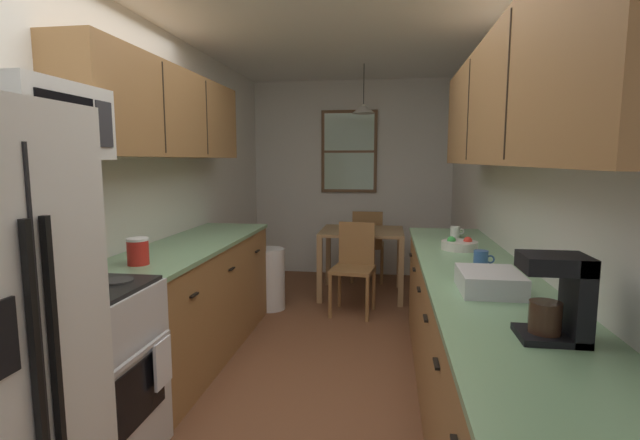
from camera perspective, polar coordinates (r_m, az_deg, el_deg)
ground_plane at (r=3.88m, az=0.59°, el=-15.74°), size 12.00×12.00×0.00m
wall_left at (r=3.99m, az=-19.00°, el=3.39°), size 0.10×9.00×2.55m
wall_right at (r=3.65m, az=22.13°, el=2.91°), size 0.10×9.00×2.55m
wall_back at (r=6.21m, az=3.91°, el=5.06°), size 4.40×0.10×2.55m
ceiling_slab at (r=3.73m, az=0.65°, el=23.98°), size 4.40×9.00×0.08m
stove_range at (r=2.66m, az=-27.51°, el=-16.83°), size 0.66×0.64×1.10m
microwave_over_range at (r=2.52m, az=-31.33°, el=10.32°), size 0.39×0.61×0.35m
counter_left at (r=3.80m, az=-15.19°, el=-9.32°), size 0.64×2.12×0.90m
upper_cabinets_left at (r=3.67m, az=-18.32°, el=12.30°), size 0.33×2.20×0.63m
counter_right at (r=2.93m, az=18.56°, el=-14.51°), size 0.64×3.34×0.90m
upper_cabinets_right at (r=2.73m, az=22.95°, el=13.48°), size 0.33×3.02×0.68m
dining_table at (r=5.23m, az=5.19°, el=-2.53°), size 0.91×0.79×0.75m
dining_chair_near at (r=4.67m, az=4.24°, el=-5.32°), size 0.45×0.45×0.90m
dining_chair_far at (r=5.85m, az=5.87°, el=-2.75°), size 0.40×0.40×0.90m
pendant_light at (r=5.19m, az=5.38°, el=13.47°), size 0.26×0.26×0.52m
back_window at (r=6.14m, az=3.60°, el=8.39°), size 0.73×0.05×1.07m
trash_bin at (r=4.82m, az=-6.16°, el=-7.20°), size 0.30×0.30×0.63m
storage_canister at (r=2.99m, az=-21.48°, el=-3.60°), size 0.13×0.13×0.16m
dish_towel at (r=2.60m, az=-18.77°, el=-16.28°), size 0.02×0.16×0.24m
coffee_maker at (r=1.83m, az=27.56°, el=-8.24°), size 0.22×0.18×0.30m
mug_by_coffeemaker at (r=2.83m, az=19.19°, el=-4.66°), size 0.12×0.08×0.11m
mug_spare at (r=3.94m, az=16.29°, el=-1.39°), size 0.11×0.07×0.09m
fruit_bowl at (r=3.40m, az=16.78°, el=-2.92°), size 0.25×0.25×0.09m
dish_rack at (r=2.37m, az=20.11°, el=-7.10°), size 0.28×0.34×0.10m
table_serving_bowl at (r=5.18m, az=5.41°, el=-0.95°), size 0.18×0.18×0.06m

